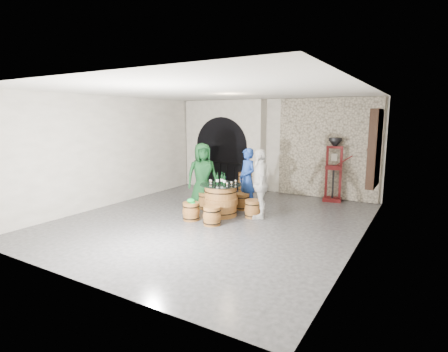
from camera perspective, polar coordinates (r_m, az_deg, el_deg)
The scene contains 31 objects.
ground at distance 9.02m, azimuth -1.62°, elevation -7.11°, with size 8.00×8.00×0.00m, color #2A2A2C.
wall_back at distance 12.25m, azimuth 8.42°, elevation 4.84°, with size 8.00×8.00×0.00m, color beige.
wall_front at distance 5.76m, azimuth -23.43°, elevation -1.10°, with size 8.00×8.00×0.00m, color beige.
wall_left at distance 10.96m, azimuth -17.36°, elevation 3.96°, with size 8.00×8.00×0.00m, color beige.
wall_right at distance 7.45m, azimuth 21.73°, elevation 1.26°, with size 8.00×8.00×0.00m, color beige.
ceiling at distance 8.66m, azimuth -1.72°, elevation 13.61°, with size 8.00×8.00×0.00m, color beige.
stone_facing_panel at distance 11.63m, azimuth 16.55°, elevation 4.30°, with size 3.20×0.12×3.18m, color #B2A68E.
arched_opening at distance 12.86m, azimuth 0.08°, elevation 5.08°, with size 3.10×0.60×3.19m.
shuttered_window at distance 9.81m, azimuth 23.35°, elevation 4.18°, with size 0.23×1.10×2.00m.
barrel_table at distance 9.28m, azimuth -0.54°, elevation -3.94°, with size 1.10×1.10×0.85m.
barrel_stool_left at distance 10.07m, azimuth -2.96°, elevation -4.01°, with size 0.45×0.45×0.46m.
barrel_stool_far at distance 9.94m, azimuth 2.96°, elevation -4.18°, with size 0.45×0.45×0.46m.
barrel_stool_right at distance 9.19m, azimuth 4.75°, elevation -5.36°, with size 0.45×0.45×0.46m.
barrel_stool_near_right at distance 8.53m, azimuth -1.98°, elevation -6.51°, with size 0.45×0.45×0.46m.
barrel_stool_near_left at distance 8.96m, azimuth -5.39°, elevation -5.75°, with size 0.45×0.45×0.46m.
green_cap at distance 8.89m, azimuth -5.41°, elevation -4.04°, with size 0.25×0.20×0.11m.
person_green at distance 10.11m, azimuth -3.55°, elevation 0.13°, with size 0.91×0.59×1.87m, color #103B1A.
person_blue at distance 9.97m, azimuth 3.81°, elevation -0.40°, with size 0.63×0.41×1.73m, color navy.
person_white at distance 9.02m, azimuth 5.93°, elevation -1.27°, with size 1.06×0.44×1.80m, color silver.
wine_bottle_left at distance 9.17m, azimuth -1.09°, elevation -0.55°, with size 0.08×0.08×0.32m.
wine_bottle_center at distance 9.06m, azimuth 0.08°, elevation -0.68°, with size 0.08×0.08×0.32m.
wine_bottle_right at distance 9.23m, azimuth -0.33°, elevation -0.48°, with size 0.08×0.08×0.32m.
tasting_glass_a at distance 9.29m, azimuth -2.11°, elevation -0.94°, with size 0.05×0.05×0.10m, color #AA6621, non-canonical shape.
tasting_glass_b at distance 9.03m, azimuth 1.23°, elevation -1.24°, with size 0.05×0.05×0.10m, color #AA6621, non-canonical shape.
tasting_glass_c at distance 9.42m, azimuth -0.31°, elevation -0.78°, with size 0.05×0.05×0.10m, color #AA6621, non-canonical shape.
tasting_glass_d at distance 9.27m, azimuth 1.92°, elevation -0.96°, with size 0.05×0.05×0.10m, color #AA6621, non-canonical shape.
tasting_glass_e at distance 8.91m, azimuth 0.50°, elevation -1.39°, with size 0.05×0.05×0.10m, color #AA6621, non-canonical shape.
tasting_glass_f at distance 9.35m, azimuth -2.29°, elevation -0.87°, with size 0.05×0.05×0.10m, color #AA6621, non-canonical shape.
side_barrel at distance 12.28m, azimuth 3.49°, elevation -1.00°, with size 0.52×0.52×0.69m.
corking_press at distance 11.27m, azimuth 17.52°, elevation 1.77°, with size 0.84×0.51×1.97m.
control_box at distance 11.52m, azimuth 17.60°, elevation 2.95°, with size 0.18×0.10×0.22m, color silver.
Camera 1 is at (4.62, -7.30, 2.59)m, focal length 28.00 mm.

